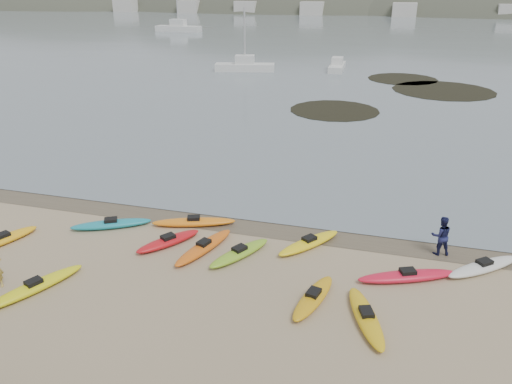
% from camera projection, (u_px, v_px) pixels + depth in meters
% --- Properties ---
extents(ground, '(600.00, 600.00, 0.00)m').
position_uv_depth(ground, '(256.00, 222.00, 23.13)').
color(ground, tan).
rests_on(ground, ground).
extents(wet_sand, '(60.00, 60.00, 0.00)m').
position_uv_depth(wet_sand, '(254.00, 224.00, 22.87)').
color(wet_sand, brown).
rests_on(wet_sand, ground).
extents(kayaks, '(21.85, 9.36, 0.34)m').
position_uv_depth(kayaks, '(232.00, 257.00, 19.88)').
color(kayaks, gold).
rests_on(kayaks, ground).
extents(person_east, '(0.94, 0.80, 1.67)m').
position_uv_depth(person_east, '(441.00, 236.00, 20.11)').
color(person_east, '#1A1E4E').
rests_on(person_east, ground).
extents(kelp_mats, '(18.35, 24.34, 0.04)m').
position_uv_depth(kelp_mats, '(406.00, 92.00, 49.83)').
color(kelp_mats, black).
rests_on(kelp_mats, water).
extents(moored_boats, '(100.72, 71.55, 1.37)m').
position_uv_depth(moored_boats, '(372.00, 37.00, 91.99)').
color(moored_boats, silver).
rests_on(moored_boats, ground).
extents(far_hills, '(550.00, 135.00, 80.00)m').
position_uv_depth(far_hills, '(491.00, 54.00, 191.35)').
color(far_hills, '#384235').
rests_on(far_hills, ground).
extents(far_town, '(199.00, 5.00, 4.00)m').
position_uv_depth(far_town, '(406.00, 10.00, 149.25)').
color(far_town, beige).
rests_on(far_town, ground).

